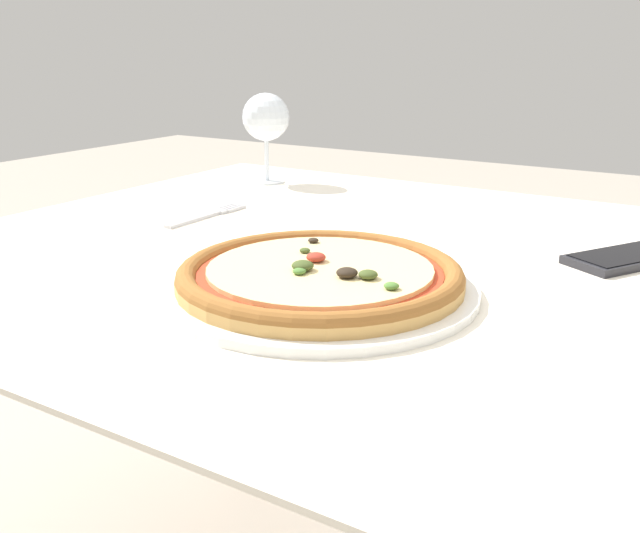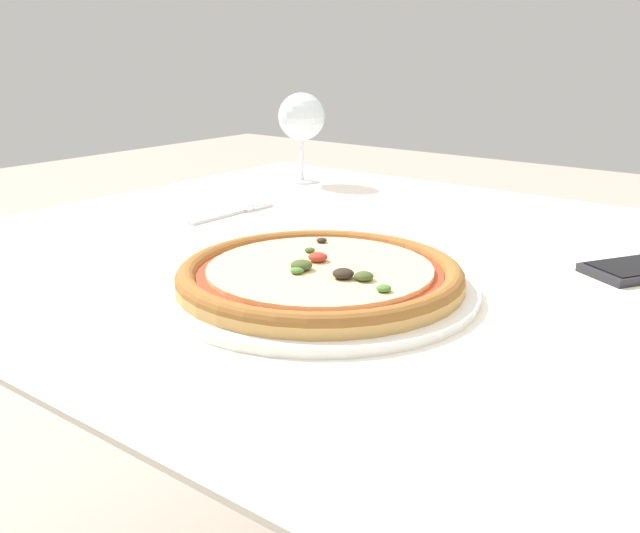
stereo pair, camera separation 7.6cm
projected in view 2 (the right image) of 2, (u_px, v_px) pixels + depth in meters
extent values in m
cube|color=brown|center=(388.00, 275.00, 0.90)|extent=(1.07, 0.85, 0.04)
cube|color=white|center=(389.00, 260.00, 0.89)|extent=(1.17, 0.95, 0.01)
cylinder|color=brown|center=(291.00, 343.00, 1.56)|extent=(0.06, 0.06, 0.66)
cylinder|color=white|center=(320.00, 289.00, 0.77)|extent=(0.34, 0.34, 0.01)
cylinder|color=tan|center=(320.00, 279.00, 0.76)|extent=(0.31, 0.31, 0.01)
torus|color=#935B28|center=(320.00, 274.00, 0.76)|extent=(0.31, 0.31, 0.02)
cylinder|color=#BC381E|center=(320.00, 272.00, 0.76)|extent=(0.26, 0.26, 0.00)
cylinder|color=beige|center=(320.00, 269.00, 0.76)|extent=(0.24, 0.24, 0.00)
ellipsoid|color=#A83323|center=(316.00, 257.00, 0.78)|extent=(0.02, 0.02, 0.01)
ellipsoid|color=#2D2319|center=(322.00, 240.00, 0.85)|extent=(0.01, 0.01, 0.01)
ellipsoid|color=#2D2319|center=(343.00, 273.00, 0.72)|extent=(0.02, 0.02, 0.01)
ellipsoid|color=#425123|center=(301.00, 265.00, 0.75)|extent=(0.02, 0.02, 0.01)
ellipsoid|color=#425123|center=(364.00, 276.00, 0.71)|extent=(0.02, 0.02, 0.01)
ellipsoid|color=#4C7A33|center=(297.00, 270.00, 0.73)|extent=(0.01, 0.01, 0.01)
ellipsoid|color=#425123|center=(310.00, 250.00, 0.81)|extent=(0.01, 0.01, 0.01)
ellipsoid|color=#4C7A33|center=(384.00, 288.00, 0.68)|extent=(0.01, 0.01, 0.01)
cube|color=silver|center=(217.00, 217.00, 1.09)|extent=(0.01, 0.11, 0.00)
cube|color=silver|center=(245.00, 210.00, 1.14)|extent=(0.02, 0.01, 0.00)
cube|color=silver|center=(252.00, 205.00, 1.17)|extent=(0.00, 0.05, 0.00)
cube|color=silver|center=(256.00, 206.00, 1.16)|extent=(0.00, 0.05, 0.00)
cube|color=silver|center=(259.00, 207.00, 1.16)|extent=(0.00, 0.05, 0.00)
cube|color=silver|center=(263.00, 207.00, 1.15)|extent=(0.00, 0.05, 0.00)
cylinder|color=silver|center=(302.00, 181.00, 1.38)|extent=(0.06, 0.06, 0.00)
cylinder|color=silver|center=(302.00, 158.00, 1.36)|extent=(0.01, 0.01, 0.08)
sphere|color=silver|center=(301.00, 117.00, 1.34)|extent=(0.09, 0.09, 0.09)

